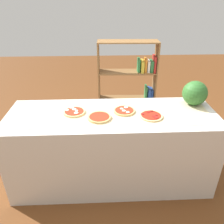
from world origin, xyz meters
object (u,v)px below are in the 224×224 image
Objects in this scene: pizza_mozzarella_0 at (74,112)px; pizza_mozzarella_2 at (124,111)px; bookshelf at (134,89)px; pizza_pepperoni_3 at (151,116)px; pizza_plain_1 at (99,117)px; watermelon at (195,93)px.

pizza_mozzarella_2 is at bearing 0.24° from pizza_mozzarella_0.
bookshelf is at bearing 77.33° from pizza_mozzarella_2.
pizza_mozzarella_2 is at bearing 155.69° from pizza_pepperoni_3.
pizza_plain_1 is 1.00× the size of pizza_pepperoni_3.
pizza_pepperoni_3 is at bearing -90.62° from bookshelf.
pizza_mozzarella_0 is 0.83× the size of watermelon.
watermelon is (0.53, 0.26, 0.12)m from pizza_pepperoni_3.
pizza_mozzarella_0 is 0.52m from pizza_mozzarella_2.
pizza_pepperoni_3 is 0.17× the size of bookshelf.
pizza_mozzarella_2 is at bearing -102.67° from bookshelf.
pizza_mozzarella_2 is 0.29m from pizza_pepperoni_3.
watermelon reaches higher than pizza_pepperoni_3.
pizza_pepperoni_3 is 0.60m from watermelon.
pizza_mozzarella_2 is 0.16× the size of bookshelf.
pizza_pepperoni_3 is (0.26, -0.12, -0.00)m from pizza_mozzarella_2.
pizza_mozzarella_0 is 1.49m from bookshelf.
watermelon is (0.79, 0.15, 0.12)m from pizza_mozzarella_2.
pizza_mozzarella_0 reaches higher than pizza_plain_1.
bookshelf is at bearing 89.38° from pizza_pepperoni_3.
pizza_plain_1 is at bearing -153.81° from pizza_mozzarella_2.
pizza_mozzarella_2 is 0.83× the size of watermelon.
watermelon is at bearing 6.43° from pizza_mozzarella_0.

